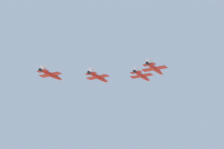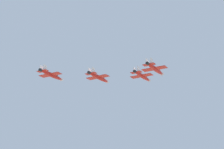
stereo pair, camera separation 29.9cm
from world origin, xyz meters
name	(u,v)px [view 1 (the left image)]	position (x,y,z in m)	size (l,w,h in m)	color
jet_lead	(142,76)	(-0.40, -19.43, 129.67)	(12.87, 13.16, 3.42)	red
jet_left_wingman	(99,77)	(-20.15, -21.33, 126.87)	(12.93, 12.95, 3.40)	red
jet_right_wingman	(155,69)	(-1.71, -39.23, 125.99)	(12.67, 13.18, 3.40)	red
jet_left_outer	(51,75)	(-39.90, -23.23, 125.66)	(12.36, 12.73, 3.30)	red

